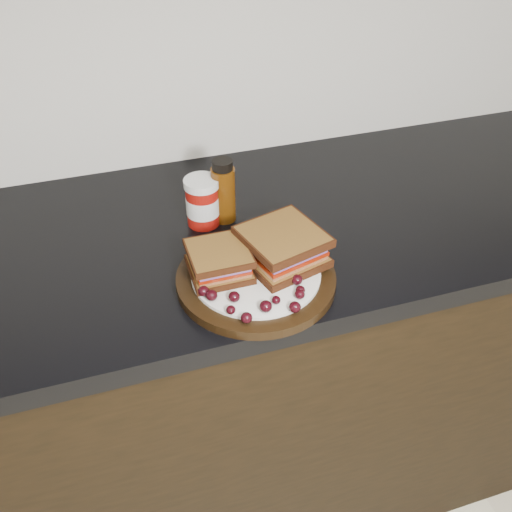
{
  "coord_description": "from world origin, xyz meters",
  "views": [
    {
      "loc": [
        -0.11,
        0.8,
        1.56
      ],
      "look_at": [
        0.12,
        1.53,
        0.96
      ],
      "focal_mm": 40.0,
      "sensor_mm": 36.0,
      "label": 1
    }
  ],
  "objects_px": {
    "condiment_jar": "(202,202)",
    "oil_bottle": "(223,191)",
    "plate": "(256,279)",
    "sandwich_left": "(219,261)"
  },
  "relations": [
    {
      "from": "condiment_jar",
      "to": "oil_bottle",
      "type": "bearing_deg",
      "value": 3.53
    },
    {
      "from": "plate",
      "to": "condiment_jar",
      "type": "bearing_deg",
      "value": 102.21
    },
    {
      "from": "plate",
      "to": "sandwich_left",
      "type": "height_order",
      "value": "sandwich_left"
    },
    {
      "from": "sandwich_left",
      "to": "condiment_jar",
      "type": "height_order",
      "value": "condiment_jar"
    },
    {
      "from": "sandwich_left",
      "to": "oil_bottle",
      "type": "xyz_separation_m",
      "value": [
        0.06,
        0.19,
        0.02
      ]
    },
    {
      "from": "condiment_jar",
      "to": "oil_bottle",
      "type": "distance_m",
      "value": 0.05
    },
    {
      "from": "condiment_jar",
      "to": "oil_bottle",
      "type": "xyz_separation_m",
      "value": [
        0.04,
        0.0,
        0.02
      ]
    },
    {
      "from": "oil_bottle",
      "to": "plate",
      "type": "bearing_deg",
      "value": -89.77
    },
    {
      "from": "plate",
      "to": "oil_bottle",
      "type": "bearing_deg",
      "value": 90.23
    },
    {
      "from": "sandwich_left",
      "to": "plate",
      "type": "bearing_deg",
      "value": -19.06
    }
  ]
}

